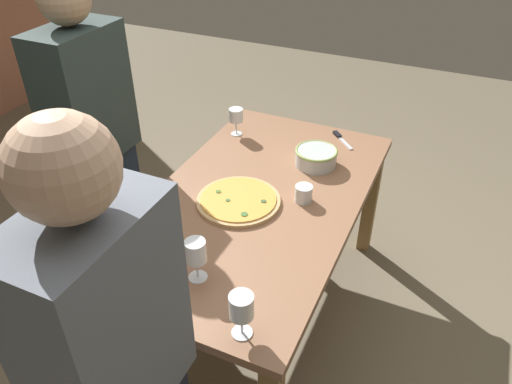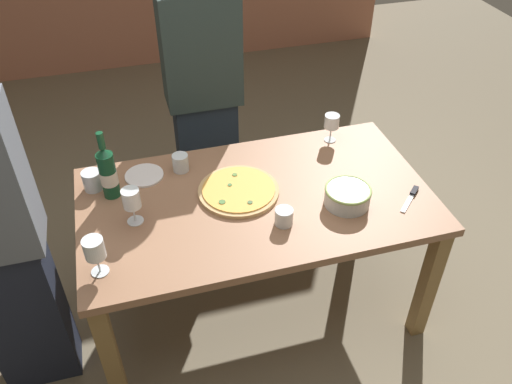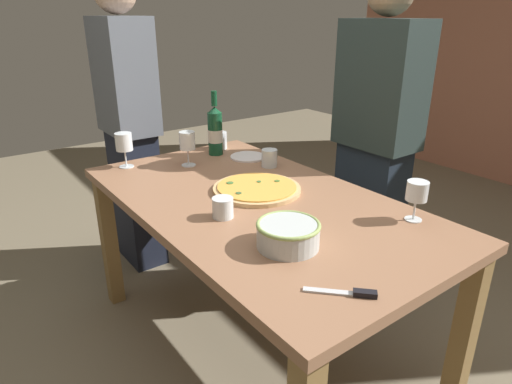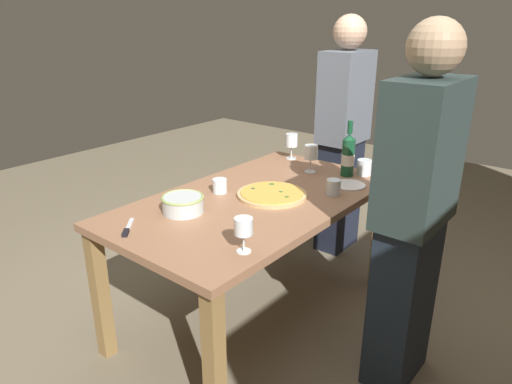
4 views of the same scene
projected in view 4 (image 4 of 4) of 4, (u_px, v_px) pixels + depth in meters
The scene contains 15 objects.
ground_plane at pixel (256, 315), 2.75m from camera, with size 8.00×8.00×0.00m, color #756952.
dining_table at pixel (256, 213), 2.51m from camera, with size 1.60×0.90×0.75m.
pizza at pixel (272, 194), 2.49m from camera, with size 0.37×0.37×0.03m.
serving_bowl at pixel (183, 203), 2.28m from camera, with size 0.21×0.21×0.08m.
wine_bottle at pixel (348, 155), 2.77m from camera, with size 0.08×0.08×0.34m.
wine_glass_near_pizza at pixel (244, 228), 1.88m from camera, with size 0.08×0.08×0.15m.
wine_glass_by_bottle at pixel (292, 141), 3.11m from camera, with size 0.08×0.08×0.17m.
wine_glass_far_left at pixel (311, 154), 2.84m from camera, with size 0.08×0.08×0.17m.
cup_amber at pixel (220, 186), 2.54m from camera, with size 0.08×0.08×0.08m, color white.
cup_ceramic at pixel (334, 187), 2.50m from camera, with size 0.08×0.08×0.09m, color white.
cup_spare at pixel (364, 167), 2.82m from camera, with size 0.09×0.09×0.09m, color white.
side_plate at pixel (349, 185), 2.65m from camera, with size 0.18×0.18×0.01m, color white.
pizza_knife at pixel (127, 229), 2.10m from camera, with size 0.16×0.15×0.02m.
person_host at pixel (343, 137), 3.29m from camera, with size 0.38×0.24×1.67m.
person_guest_left at pixel (413, 217), 2.01m from camera, with size 0.41×0.24×1.66m.
Camera 4 is at (1.79, 1.46, 1.66)m, focal length 32.60 mm.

